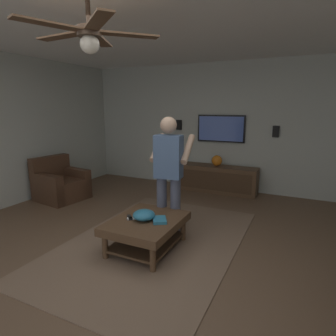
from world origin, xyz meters
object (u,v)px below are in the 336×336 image
object	(u,v)px
bowl	(144,215)
remote_white	(133,218)
media_console	(216,179)
remote_grey	(140,214)
armchair	(60,185)
coffee_table	(146,227)
ceiling_fan	(89,35)
book	(160,220)
remote_black	(130,217)
vase_round	(217,161)
tv	(221,129)
wall_speaker_left	(276,131)
person_standing	(169,169)
wall_speaker_right	(179,125)

from	to	relation	value
bowl	remote_white	bearing A→B (deg)	109.43
media_console	remote_grey	world-z (taller)	media_console
armchair	coffee_table	size ratio (longest dim) A/B	0.91
coffee_table	ceiling_fan	size ratio (longest dim) A/B	0.87
media_console	book	xyz separation A→B (m)	(-2.83, -0.13, 0.14)
media_console	remote_white	bearing A→B (deg)	-3.92
remote_grey	media_console	bearing A→B (deg)	-171.70
remote_black	vase_round	xyz separation A→B (m)	(2.95, -0.25, 0.25)
media_console	tv	distance (m)	1.07
remote_grey	wall_speaker_left	bearing A→B (deg)	169.18
media_console	person_standing	xyz separation A→B (m)	(-2.30, 0.00, 0.66)
remote_grey	vase_round	distance (m)	2.82
remote_black	remote_grey	size ratio (longest dim) A/B	1.00
person_standing	wall_speaker_right	xyz separation A→B (m)	(2.56, 0.97, 0.43)
armchair	book	size ratio (longest dim) A/B	4.12
remote_grey	wall_speaker_left	xyz separation A→B (m)	(3.01, -1.30, 0.88)
bowl	remote_grey	size ratio (longest dim) A/B	1.84
remote_white	ceiling_fan	xyz separation A→B (m)	(-0.80, -0.13, 1.94)
remote_white	wall_speaker_right	xyz separation A→B (m)	(3.17, 0.77, 0.95)
coffee_table	vase_round	distance (m)	2.91
bowl	remote_black	bearing A→B (deg)	100.96
remote_white	ceiling_fan	size ratio (longest dim) A/B	0.13
remote_black	tv	bearing A→B (deg)	-49.79
coffee_table	book	distance (m)	0.22
remote_white	wall_speaker_left	distance (m)	3.54
coffee_table	wall_speaker_right	world-z (taller)	wall_speaker_right
tv	vase_round	bearing A→B (deg)	-1.59
media_console	vase_round	xyz separation A→B (m)	(0.04, 0.01, 0.39)
coffee_table	ceiling_fan	distance (m)	2.23
bowl	book	size ratio (longest dim) A/B	1.26
vase_round	wall_speaker_left	world-z (taller)	wall_speaker_left
book	tv	bearing A→B (deg)	150.71
coffee_table	vase_round	world-z (taller)	vase_round
coffee_table	remote_white	size ratio (longest dim) A/B	6.67
media_console	person_standing	world-z (taller)	person_standing
tv	bowl	world-z (taller)	tv
bowl	ceiling_fan	bearing A→B (deg)	-179.85
remote_white	remote_grey	distance (m)	0.16
tv	person_standing	distance (m)	2.57
armchair	person_standing	size ratio (longest dim) A/B	0.55
media_console	wall_speaker_right	world-z (taller)	wall_speaker_right
armchair	coffee_table	distance (m)	2.72
coffee_table	remote_grey	bearing A→B (deg)	60.25
person_standing	coffee_table	bearing A→B (deg)	167.84
ceiling_fan	coffee_table	bearing A→B (deg)	-0.97
tv	book	world-z (taller)	tv
tv	remote_grey	world-z (taller)	tv
tv	remote_black	size ratio (longest dim) A/B	6.75
book	ceiling_fan	world-z (taller)	ceiling_fan
book	wall_speaker_right	world-z (taller)	wall_speaker_right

